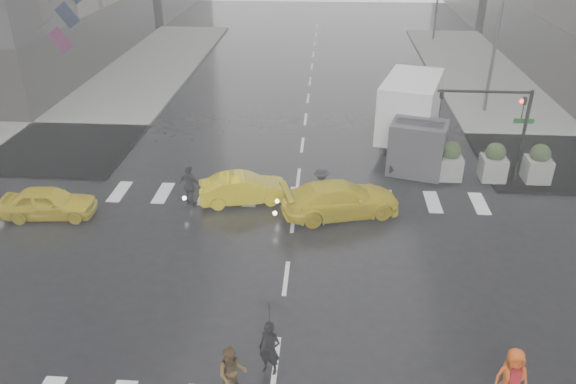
# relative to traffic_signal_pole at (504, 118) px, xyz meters

# --- Properties ---
(ground) EXTENTS (120.00, 120.00, 0.00)m
(ground) POSITION_rel_traffic_signal_pole_xyz_m (-9.01, -8.01, -3.22)
(ground) COLOR black
(ground) RESTS_ON ground
(sidewalk_nw) EXTENTS (35.00, 35.00, 0.15)m
(sidewalk_nw) POSITION_rel_traffic_signal_pole_xyz_m (-28.51, 9.49, -3.14)
(sidewalk_nw) COLOR slate
(sidewalk_nw) RESTS_ON ground
(road_markings) EXTENTS (18.00, 48.00, 0.01)m
(road_markings) POSITION_rel_traffic_signal_pole_xyz_m (-9.01, -8.01, -3.21)
(road_markings) COLOR silver
(road_markings) RESTS_ON ground
(traffic_signal_pole) EXTENTS (4.45, 0.42, 4.50)m
(traffic_signal_pole) POSITION_rel_traffic_signal_pole_xyz_m (0.00, 0.00, 0.00)
(traffic_signal_pole) COLOR black
(traffic_signal_pole) RESTS_ON ground
(street_lamp_near) EXTENTS (2.15, 0.22, 9.00)m
(street_lamp_near) POSITION_rel_traffic_signal_pole_xyz_m (1.86, 9.99, 1.73)
(street_lamp_near) COLOR #59595B
(street_lamp_near) RESTS_ON ground
(planter_west) EXTENTS (1.10, 1.10, 1.80)m
(planter_west) POSITION_rel_traffic_signal_pole_xyz_m (-2.01, 0.19, -2.23)
(planter_west) COLOR slate
(planter_west) RESTS_ON ground
(planter_mid) EXTENTS (1.10, 1.10, 1.80)m
(planter_mid) POSITION_rel_traffic_signal_pole_xyz_m (-0.01, 0.19, -2.23)
(planter_mid) COLOR slate
(planter_mid) RESTS_ON ground
(planter_east) EXTENTS (1.10, 1.10, 1.80)m
(planter_east) POSITION_rel_traffic_signal_pole_xyz_m (1.99, 0.19, -2.23)
(planter_east) COLOR slate
(planter_east) RESTS_ON ground
(flag_cluster) EXTENTS (2.87, 3.06, 4.69)m
(flag_cluster) POSITION_rel_traffic_signal_pole_xyz_m (-24.09, 10.49, 2.42)
(flag_cluster) COLOR #59595B
(flag_cluster) RESTS_ON ground
(pedestrian_black) EXTENTS (1.19, 1.20, 2.43)m
(pedestrian_black) POSITION_rel_traffic_signal_pole_xyz_m (-9.13, -12.38, -1.61)
(pedestrian_black) COLOR black
(pedestrian_black) RESTS_ON ground
(pedestrian_brown) EXTENTS (0.89, 0.75, 1.63)m
(pedestrian_brown) POSITION_rel_traffic_signal_pole_xyz_m (-10.02, -13.34, -2.40)
(pedestrian_brown) COLOR #463219
(pedestrian_brown) RESTS_ON ground
(pedestrian_orange) EXTENTS (0.90, 0.60, 1.81)m
(pedestrian_orange) POSITION_rel_traffic_signal_pole_xyz_m (-2.87, -13.09, -2.31)
(pedestrian_orange) COLOR #C0420D
(pedestrian_orange) RESTS_ON ground
(pedestrian_far_a) EXTENTS (1.26, 1.03, 1.85)m
(pedestrian_far_a) POSITION_rel_traffic_signal_pole_xyz_m (-13.48, -3.01, -2.29)
(pedestrian_far_a) COLOR black
(pedestrian_far_a) RESTS_ON ground
(pedestrian_far_b) EXTENTS (1.30, 1.10, 1.76)m
(pedestrian_far_b) POSITION_rel_traffic_signal_pole_xyz_m (-7.90, -2.66, -2.34)
(pedestrian_far_b) COLOR black
(pedestrian_far_b) RESTS_ON ground
(taxi_front) EXTENTS (3.92, 1.87, 1.29)m
(taxi_front) POSITION_rel_traffic_signal_pole_xyz_m (-19.11, -4.38, -2.57)
(taxi_front) COLOR #D6BC0B
(taxi_front) RESTS_ON ground
(taxi_mid) EXTENTS (4.05, 2.20, 1.27)m
(taxi_mid) POSITION_rel_traffic_signal_pole_xyz_m (-11.24, -2.54, -2.58)
(taxi_mid) COLOR #D6BC0B
(taxi_mid) RESTS_ON ground
(taxi_rear) EXTENTS (4.74, 3.14, 1.43)m
(taxi_rear) POSITION_rel_traffic_signal_pole_xyz_m (-7.07, -3.35, -2.50)
(taxi_rear) COLOR #D6BC0B
(taxi_rear) RESTS_ON ground
(box_truck) EXTENTS (2.61, 6.96, 3.70)m
(box_truck) POSITION_rel_traffic_signal_pole_xyz_m (-3.45, 3.33, -1.24)
(box_truck) COLOR silver
(box_truck) RESTS_ON ground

